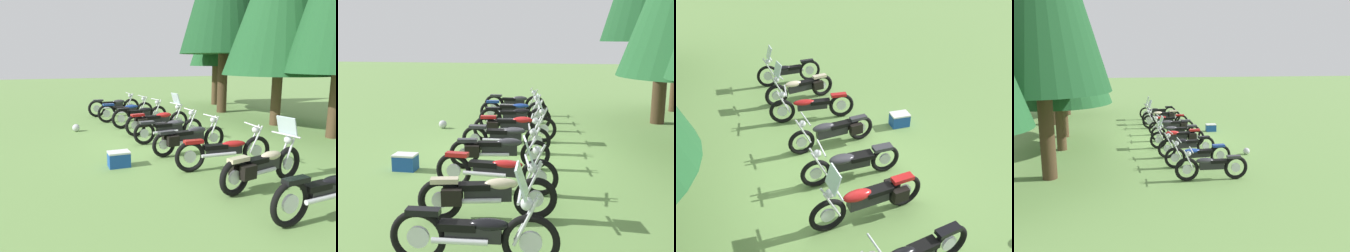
# 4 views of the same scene
# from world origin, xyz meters

# --- Properties ---
(ground_plane) EXTENTS (80.00, 80.00, 0.00)m
(ground_plane) POSITION_xyz_m (0.00, 0.00, 0.00)
(ground_plane) COLOR #6B934C
(motorcycle_0) EXTENTS (0.73, 2.36, 1.04)m
(motorcycle_0) POSITION_xyz_m (-5.46, -0.67, 0.47)
(motorcycle_0) COLOR black
(motorcycle_0) RESTS_ON ground_plane
(motorcycle_1) EXTENTS (0.77, 2.41, 1.03)m
(motorcycle_1) POSITION_xyz_m (-4.03, -0.47, 0.46)
(motorcycle_1) COLOR black
(motorcycle_1) RESTS_ON ground_plane
(motorcycle_2) EXTENTS (0.66, 2.30, 1.03)m
(motorcycle_2) POSITION_xyz_m (-2.70, -0.25, 0.46)
(motorcycle_2) COLOR black
(motorcycle_2) RESTS_ON ground_plane
(motorcycle_3) EXTENTS (0.79, 2.38, 1.38)m
(motorcycle_3) POSITION_xyz_m (-1.25, -0.09, 0.48)
(motorcycle_3) COLOR black
(motorcycle_3) RESTS_ON ground_plane
(motorcycle_4) EXTENTS (0.62, 2.31, 1.00)m
(motorcycle_4) POSITION_xyz_m (-0.05, -0.10, 0.44)
(motorcycle_4) COLOR black
(motorcycle_4) RESTS_ON ground_plane
(motorcycle_5) EXTENTS (0.73, 2.28, 0.99)m
(motorcycle_5) POSITION_xyz_m (1.30, -0.08, 0.44)
(motorcycle_5) COLOR black
(motorcycle_5) RESTS_ON ground_plane
(motorcycle_6) EXTENTS (0.70, 2.42, 1.01)m
(motorcycle_6) POSITION_xyz_m (2.77, 0.17, 0.44)
(motorcycle_6) COLOR black
(motorcycle_6) RESTS_ON ground_plane
(motorcycle_7) EXTENTS (0.83, 2.23, 1.37)m
(motorcycle_7) POSITION_xyz_m (4.04, 0.25, 0.46)
(motorcycle_7) COLOR black
(motorcycle_7) RESTS_ON ground_plane
(motorcycle_8) EXTENTS (0.63, 2.21, 1.39)m
(motorcycle_8) POSITION_xyz_m (5.44, 0.41, 0.47)
(motorcycle_8) COLOR black
(motorcycle_8) RESTS_ON ground_plane
(pine_tree_2) EXTENTS (4.25, 4.25, 8.03)m
(pine_tree_2) POSITION_xyz_m (-1.10, 4.75, 4.98)
(pine_tree_2) COLOR #4C3823
(pine_tree_2) RESTS_ON ground_plane
(pine_tree_3) EXTENTS (3.34, 3.34, 8.17)m
(pine_tree_3) POSITION_xyz_m (1.34, 5.06, 5.11)
(pine_tree_3) COLOR #4C3823
(pine_tree_3) RESTS_ON ground_plane
(pine_tree_4) EXTENTS (3.46, 3.46, 8.02)m
(pine_tree_4) POSITION_xyz_m (4.56, 6.23, 5.48)
(pine_tree_4) COLOR #42301E
(pine_tree_4) RESTS_ON ground_plane
(pine_tree_5) EXTENTS (4.70, 4.70, 8.02)m
(pine_tree_5) POSITION_xyz_m (7.76, 6.11, 5.29)
(pine_tree_5) COLOR #42301E
(pine_tree_5) RESTS_ON ground_plane
(picnic_cooler) EXTENTS (0.37, 0.52, 0.37)m
(picnic_cooler) POSITION_xyz_m (1.74, -2.10, 0.19)
(picnic_cooler) COLOR #19479E
(picnic_cooler) RESTS_ON ground_plane
(dropped_helmet) EXTENTS (0.26, 0.26, 0.26)m
(dropped_helmet) POSITION_xyz_m (-2.68, -2.66, 0.13)
(dropped_helmet) COLOR silver
(dropped_helmet) RESTS_ON ground_plane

